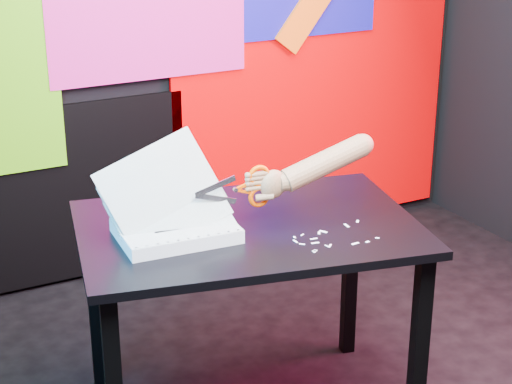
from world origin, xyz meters
TOP-DOWN VIEW (x-y plane):
  - room at (0.00, 0.00)m, footprint 3.01×3.01m
  - backdrop at (0.06, 1.46)m, footprint 2.88×0.05m
  - work_table at (-0.42, 0.14)m, footprint 1.26×0.97m
  - printout_stack at (-0.68, 0.16)m, footprint 0.43×0.30m
  - scissors at (-0.41, 0.13)m, footprint 0.26×0.04m
  - hand_forearm at (-0.18, 0.10)m, footprint 0.45×0.11m
  - paper_clippings at (-0.24, -0.08)m, footprint 0.28×0.17m

SIDE VIEW (x-z plane):
  - work_table at x=-0.42m, z-range 0.28..1.03m
  - paper_clippings at x=-0.24m, z-range 0.75..0.75m
  - printout_stack at x=-0.68m, z-range 0.61..0.96m
  - scissors at x=-0.41m, z-range 0.81..0.96m
  - hand_forearm at x=-0.18m, z-range 0.84..1.02m
  - backdrop at x=0.06m, z-range -0.08..2.00m
  - room at x=0.00m, z-range 0.00..2.71m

